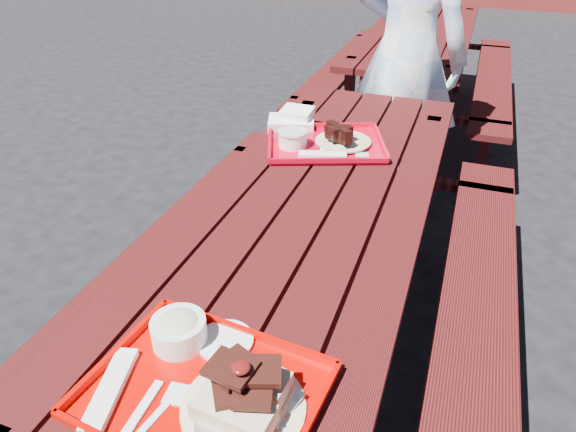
{
  "coord_description": "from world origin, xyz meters",
  "views": [
    {
      "loc": [
        0.42,
        -1.32,
        1.6
      ],
      "look_at": [
        0.0,
        -0.15,
        0.82
      ],
      "focal_mm": 32.0,
      "sensor_mm": 36.0,
      "label": 1
    }
  ],
  "objects_px": {
    "far_tray": "(324,142)",
    "person": "(406,54)",
    "near_tray": "(209,376)",
    "picnic_table_far": "(418,54)",
    "picnic_table_near": "(303,259)"
  },
  "relations": [
    {
      "from": "picnic_table_near",
      "to": "picnic_table_far",
      "type": "xyz_separation_m",
      "value": [
        0.0,
        2.8,
        0.0
      ]
    },
    {
      "from": "near_tray",
      "to": "person",
      "type": "distance_m",
      "value": 2.16
    },
    {
      "from": "far_tray",
      "to": "person",
      "type": "distance_m",
      "value": 0.97
    },
    {
      "from": "picnic_table_near",
      "to": "near_tray",
      "type": "height_order",
      "value": "near_tray"
    },
    {
      "from": "far_tray",
      "to": "near_tray",
      "type": "bearing_deg",
      "value": -84.47
    },
    {
      "from": "near_tray",
      "to": "person",
      "type": "height_order",
      "value": "person"
    },
    {
      "from": "near_tray",
      "to": "far_tray",
      "type": "bearing_deg",
      "value": 95.53
    },
    {
      "from": "person",
      "to": "near_tray",
      "type": "bearing_deg",
      "value": 108.69
    },
    {
      "from": "picnic_table_far",
      "to": "near_tray",
      "type": "bearing_deg",
      "value": -89.41
    },
    {
      "from": "picnic_table_far",
      "to": "near_tray",
      "type": "relative_size",
      "value": 4.92
    },
    {
      "from": "far_tray",
      "to": "person",
      "type": "height_order",
      "value": "person"
    },
    {
      "from": "picnic_table_far",
      "to": "person",
      "type": "bearing_deg",
      "value": -86.58
    },
    {
      "from": "picnic_table_near",
      "to": "person",
      "type": "bearing_deg",
      "value": 86.77
    },
    {
      "from": "picnic_table_far",
      "to": "near_tray",
      "type": "height_order",
      "value": "near_tray"
    },
    {
      "from": "near_tray",
      "to": "picnic_table_near",
      "type": "bearing_deg",
      "value": 92.91
    }
  ]
}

